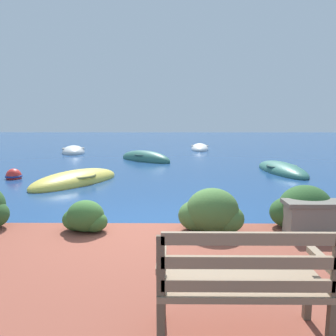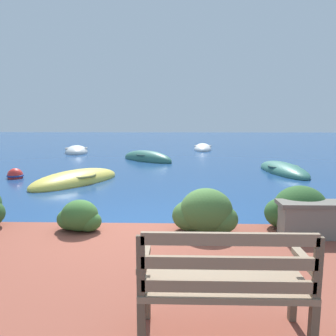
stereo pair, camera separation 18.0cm
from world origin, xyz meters
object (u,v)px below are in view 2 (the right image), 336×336
Objects in this scene: rowboat_outer at (77,152)px; rowboat_mid at (283,171)px; rowboat_distant at (203,149)px; mooring_buoy at (15,176)px; park_bench at (225,281)px; rowboat_nearest at (76,181)px; rowboat_far at (147,159)px.

rowboat_mid is at bearing 40.34° from rowboat_outer.
rowboat_distant is at bearing 90.57° from rowboat_outer.
rowboat_mid is at bearing 8.63° from mooring_buoy.
park_bench is 0.45× the size of rowboat_distant.
park_bench is 9.78m from mooring_buoy.
rowboat_mid is 6.32× the size of mooring_buoy.
rowboat_mid is 11.42m from rowboat_outer.
rowboat_nearest is 2.29m from mooring_buoy.
rowboat_outer is (-5.99, 15.78, -0.64)m from park_bench.
park_bench is 12.70m from rowboat_far.
rowboat_far is 0.99× the size of rowboat_distant.
rowboat_mid reaches higher than mooring_buoy.
mooring_buoy is (-5.61, 7.99, -0.62)m from park_bench.
rowboat_mid is at bearing -42.64° from rowboat_nearest.
rowboat_nearest is 11.52m from rowboat_distant.
rowboat_nearest is 5.51m from rowboat_far.
rowboat_nearest is 8.83m from rowboat_outer.
rowboat_nearest is at bearing 115.24° from rowboat_far.
mooring_buoy is (0.37, -7.79, 0.02)m from rowboat_outer.
rowboat_far is at bearing -24.78° from rowboat_distant.
park_bench is at bearing -124.16° from rowboat_nearest.
park_bench reaches higher than rowboat_far.
rowboat_distant reaches higher than mooring_buoy.
rowboat_distant is 5.45× the size of mooring_buoy.
park_bench is 0.46× the size of rowboat_far.
rowboat_nearest reaches higher than rowboat_mid.
rowboat_nearest is at bearing 1.43° from rowboat_outer.
mooring_buoy is (-6.86, -9.87, 0.03)m from rowboat_distant.
rowboat_distant is (1.25, 17.86, -0.64)m from park_bench.
rowboat_outer is at bearing 92.74° from mooring_buoy.
rowboat_nearest is 1.31× the size of rowboat_outer.
rowboat_distant is at bearing 6.98° from rowboat_nearest.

